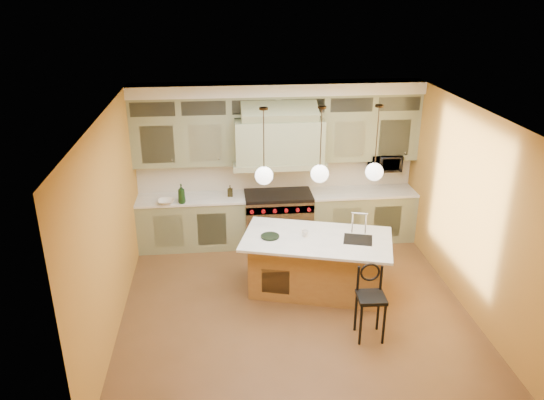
{
  "coord_description": "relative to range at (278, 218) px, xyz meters",
  "views": [
    {
      "loc": [
        -1.0,
        -6.58,
        4.46
      ],
      "look_at": [
        -0.26,
        0.7,
        1.44
      ],
      "focal_mm": 35.0,
      "sensor_mm": 36.0,
      "label": 1
    }
  ],
  "objects": [
    {
      "name": "back_cabinetry",
      "position": [
        0.0,
        0.09,
        0.94
      ],
      "size": [
        5.0,
        0.77,
        2.9
      ],
      "color": "gray",
      "rests_on": "floor"
    },
    {
      "name": "microwave",
      "position": [
        1.95,
        0.11,
        0.96
      ],
      "size": [
        0.54,
        0.37,
        0.3
      ],
      "primitive_type": "imported",
      "color": "black",
      "rests_on": "back_cabinetry"
    },
    {
      "name": "oil_bottle_b",
      "position": [
        -0.86,
        0.01,
        0.56
      ],
      "size": [
        0.1,
        0.1,
        0.2
      ],
      "primitive_type": "imported",
      "rotation": [
        0.0,
        0.0,
        -0.06
      ],
      "color": "black",
      "rests_on": "back_cabinetry"
    },
    {
      "name": "pendant_left",
      "position": [
        -0.4,
        -1.69,
        1.46
      ],
      "size": [
        0.26,
        0.26,
        1.11
      ],
      "color": "#2D2319",
      "rests_on": "ceiling"
    },
    {
      "name": "oil_bottle_a",
      "position": [
        -1.69,
        -0.22,
        0.63
      ],
      "size": [
        0.15,
        0.15,
        0.34
      ],
      "primitive_type": "imported",
      "rotation": [
        0.0,
        0.0,
        0.17
      ],
      "color": "black",
      "rests_on": "back_cabinetry"
    },
    {
      "name": "wall_right",
      "position": [
        2.5,
        -2.14,
        0.96
      ],
      "size": [
        0.0,
        5.0,
        5.0
      ],
      "primitive_type": "plane",
      "rotation": [
        1.57,
        0.0,
        -1.57
      ],
      "color": "#BD8534",
      "rests_on": "ground"
    },
    {
      "name": "fruit_bowl",
      "position": [
        -1.96,
        -0.22,
        0.49
      ],
      "size": [
        0.28,
        0.28,
        0.07
      ],
      "primitive_type": "imported",
      "rotation": [
        0.0,
        0.0,
        -0.0
      ],
      "color": "white",
      "rests_on": "back_cabinetry"
    },
    {
      "name": "wall_back",
      "position": [
        0.0,
        0.36,
        0.96
      ],
      "size": [
        5.0,
        0.0,
        5.0
      ],
      "primitive_type": "plane",
      "rotation": [
        1.57,
        0.0,
        0.0
      ],
      "color": "#BD8534",
      "rests_on": "ground"
    },
    {
      "name": "counter_stool",
      "position": [
        0.9,
        -2.92,
        0.1
      ],
      "size": [
        0.38,
        0.38,
        1.04
      ],
      "rotation": [
        0.0,
        0.0,
        -0.04
      ],
      "color": "black",
      "rests_on": "floor"
    },
    {
      "name": "floor",
      "position": [
        0.0,
        -2.14,
        -0.49
      ],
      "size": [
        5.0,
        5.0,
        0.0
      ],
      "primitive_type": "plane",
      "color": "brown",
      "rests_on": "ground"
    },
    {
      "name": "range",
      "position": [
        0.0,
        0.0,
        0.0
      ],
      "size": [
        1.2,
        0.74,
        0.96
      ],
      "color": "silver",
      "rests_on": "floor"
    },
    {
      "name": "pendant_right",
      "position": [
        1.2,
        -1.69,
        1.46
      ],
      "size": [
        0.26,
        0.26,
        1.11
      ],
      "color": "#2D2319",
      "rests_on": "ceiling"
    },
    {
      "name": "ceiling",
      "position": [
        0.0,
        -2.14,
        2.41
      ],
      "size": [
        5.0,
        5.0,
        0.0
      ],
      "primitive_type": "plane",
      "rotation": [
        3.14,
        0.0,
        0.0
      ],
      "color": "white",
      "rests_on": "wall_back"
    },
    {
      "name": "wall_front",
      "position": [
        0.0,
        -4.64,
        0.96
      ],
      "size": [
        5.0,
        0.0,
        5.0
      ],
      "primitive_type": "plane",
      "rotation": [
        -1.57,
        0.0,
        0.0
      ],
      "color": "#BD8534",
      "rests_on": "ground"
    },
    {
      "name": "cup",
      "position": [
        0.21,
        -1.67,
        0.48
      ],
      "size": [
        0.11,
        0.11,
        0.1
      ],
      "primitive_type": "imported",
      "rotation": [
        0.0,
        0.0,
        0.04
      ],
      "color": "white",
      "rests_on": "kitchen_island"
    },
    {
      "name": "kitchen_island",
      "position": [
        0.4,
        -1.7,
        -0.01
      ],
      "size": [
        2.44,
        1.74,
        1.35
      ],
      "rotation": [
        0.0,
        0.0,
        -0.28
      ],
      "color": "#966435",
      "rests_on": "floor"
    },
    {
      "name": "wall_left",
      "position": [
        -2.5,
        -2.14,
        0.96
      ],
      "size": [
        0.0,
        5.0,
        5.0
      ],
      "primitive_type": "plane",
      "rotation": [
        1.57,
        0.0,
        1.57
      ],
      "color": "#BD8534",
      "rests_on": "ground"
    },
    {
      "name": "pendant_center",
      "position": [
        0.4,
        -1.69,
        1.46
      ],
      "size": [
        0.26,
        0.26,
        1.11
      ],
      "color": "#2D2319",
      "rests_on": "ceiling"
    }
  ]
}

